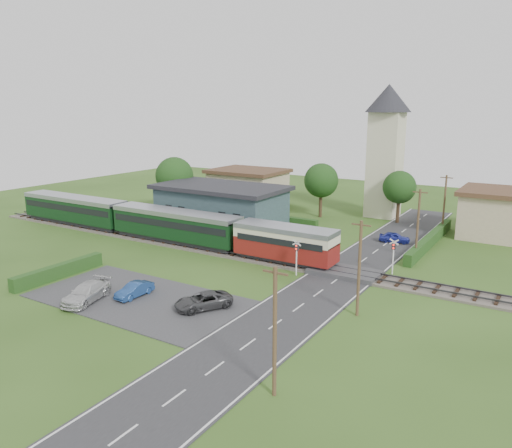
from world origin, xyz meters
The scene contains 32 objects.
ground centered at (0.00, 0.00, 0.00)m, with size 120.00×120.00×0.00m, color #2D4C19.
railway_track centered at (0.00, 2.00, 0.11)m, with size 76.00×3.20×0.49m.
road centered at (10.00, 0.00, 0.03)m, with size 6.00×70.00×0.05m, color #28282B.
car_park centered at (-1.50, -12.00, 0.04)m, with size 17.00×9.00×0.08m, color #333335.
crossing_deck centered at (10.00, 2.00, 0.23)m, with size 6.20×3.40×0.45m, color #333335.
platform centered at (-10.00, 5.20, 0.23)m, with size 30.00×3.00×0.45m, color gray.
equipment_hut centered at (-18.00, 5.20, 1.75)m, with size 2.30×2.30×2.55m.
station_building centered at (-10.00, 10.99, 2.69)m, with size 16.00×9.00×5.30m.
train centered at (-12.83, 2.00, 2.18)m, with size 43.20×2.90×3.40m.
church_tower centered at (5.00, 28.00, 10.23)m, with size 6.00×6.00×17.60m.
house_west centered at (-15.00, 25.00, 2.79)m, with size 10.80×8.80×5.50m.
house_east centered at (20.00, 24.00, 2.80)m, with size 8.80×8.80×5.50m.
hedge_carpark centered at (-11.00, -12.00, 0.60)m, with size 0.80×9.00×1.20m, color #193814.
hedge_roadside centered at (14.20, 16.00, 0.60)m, with size 0.80×18.00×1.20m, color #193814.
hedge_station centered at (-10.00, 15.50, 0.65)m, with size 22.00×0.80×1.30m, color #193814.
tree_a centered at (-20.00, 14.00, 5.38)m, with size 5.20×5.20×8.00m.
tree_b centered at (-2.00, 23.00, 5.02)m, with size 4.60×4.60×7.34m.
tree_c centered at (8.00, 25.00, 4.65)m, with size 4.20×4.20×6.78m.
utility_pole_a centered at (14.20, -18.00, 3.63)m, with size 1.40×0.22×7.00m.
utility_pole_b centered at (14.20, -6.00, 3.63)m, with size 1.40×0.22×7.00m.
utility_pole_c centered at (14.20, 10.00, 3.63)m, with size 1.40×0.22×7.00m.
utility_pole_d centered at (14.20, 22.00, 3.63)m, with size 1.40×0.22×7.00m.
crossing_signal_near centered at (6.40, -0.41, 2.14)m, with size 0.84×0.28×3.28m.
crossing_signal_far centered at (13.60, 4.39, 2.14)m, with size 0.84×0.28×3.28m.
streetlamp_west centered at (-22.00, 20.00, 3.04)m, with size 0.30×0.30×5.15m.
streetlamp_east centered at (16.00, 27.00, 3.04)m, with size 0.30×0.30×5.15m.
car_on_road centered at (10.60, 15.08, 0.61)m, with size 1.33×3.31×1.13m, color #232C96.
car_park_blue centered at (-1.95, -11.88, 0.63)m, with size 1.17×3.35×1.10m, color navy.
car_park_silver centered at (-4.39, -14.50, 0.77)m, with size 1.92×4.73×1.37m, color #BABABA.
car_park_dark centered at (4.12, -10.93, 0.67)m, with size 1.97×4.28×1.19m, color #39393B.
pedestrian_near centered at (-1.94, 4.54, 1.23)m, with size 0.57×0.37×1.56m, color gray.
pedestrian_far centered at (-14.53, 4.40, 1.28)m, with size 0.81×0.63×1.67m, color gray.
Camera 1 is at (25.64, -38.25, 14.59)m, focal length 35.00 mm.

